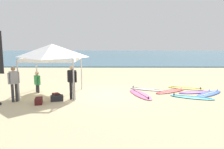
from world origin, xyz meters
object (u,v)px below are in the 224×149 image
Objects in this scene: surfboard_cyan at (192,97)px; surfboard_purple at (196,92)px; surfboard_yellow at (186,88)px; surfboard_white at (146,89)px; surfboard_blue at (209,94)px; canopy_tent at (52,51)px; surfboard_pink at (140,94)px; person_black at (72,80)px; gear_bag_on_sand at (39,101)px; gear_bag_by_pole at (57,98)px; person_grey at (14,82)px; gear_bag_near_tent at (57,96)px; surfboard_red at (171,91)px; person_green at (37,81)px.

surfboard_cyan and surfboard_purple have the same top height.
surfboard_yellow is 2.49m from surfboard_white.
canopy_tent is at bearing -179.52° from surfboard_blue.
person_black reaches higher than surfboard_pink.
surfboard_purple is (2.72, -0.77, -0.00)m from surfboard_white.
surfboard_white is at bearing 69.82° from surfboard_pink.
gear_bag_on_sand is (-7.52, -1.15, 0.10)m from surfboard_cyan.
surfboard_cyan and surfboard_blue have the same top height.
surfboard_blue is at bearing 9.92° from gear_bag_by_pole.
surfboard_cyan is 1.31× the size of person_grey.
gear_bag_near_tent reaches higher than surfboard_cyan.
gear_bag_on_sand is (-6.78, -2.54, 0.10)m from surfboard_red.
surfboard_red is at bearing 117.97° from surfboard_cyan.
gear_bag_near_tent reaches higher than surfboard_pink.
canopy_tent is 8.81m from surfboard_blue.
canopy_tent is at bearing 110.54° from gear_bag_by_pole.
surfboard_blue is 1.05× the size of surfboard_purple.
surfboard_purple is at bearing 12.80° from person_black.
surfboard_pink is 2.21× the size of person_green.
person_black is (2.71, 0.42, 0.00)m from person_grey.
person_green reaches higher than surfboard_blue.
surfboard_yellow is at bearing 80.04° from surfboard_cyan.
person_black reaches higher than surfboard_white.
gear_bag_by_pole is (1.53, -1.79, -0.52)m from person_green.
canopy_tent is 1.29× the size of surfboard_red.
surfboard_red is at bearing 6.16° from canopy_tent.
person_black is 2.85× the size of gear_bag_by_pole.
surfboard_blue is at bearing -60.46° from surfboard_yellow.
surfboard_yellow is 9.69m from person_grey.
person_green is 2.00× the size of gear_bag_on_sand.
gear_bag_by_pole reaches higher than surfboard_yellow.
surfboard_cyan is at bearing 5.16° from person_grey.
surfboard_yellow is 0.96× the size of surfboard_blue.
canopy_tent reaches higher than person_grey.
gear_bag_near_tent is at bearing -164.43° from surfboard_red.
gear_bag_near_tent is (-4.79, -2.24, 0.10)m from surfboard_white.
person_grey is at bearing -157.90° from surfboard_white.
person_green is 2.00× the size of gear_bag_by_pole.
surfboard_red is 8.39m from person_grey.
person_black is (-7.28, -1.13, 0.95)m from surfboard_blue.
surfboard_white is at bearing 25.08° from gear_bag_near_tent.
surfboard_white is at bearing 13.39° from canopy_tent.
person_grey is at bearing -171.17° from surfboard_blue.
gear_bag_by_pole is at bearing 4.41° from person_grey.
surfboard_white is 4.70m from person_black.
person_green is (-2.25, 1.53, -0.33)m from person_black.
gear_bag_by_pole is (-4.70, -2.56, 0.10)m from surfboard_white.
person_green is at bearing 179.97° from surfboard_purple.
surfboard_red is 1.02× the size of surfboard_purple.
surfboard_white is 3.38× the size of gear_bag_on_sand.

